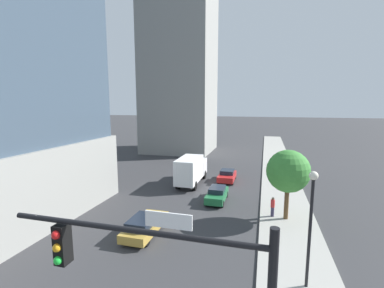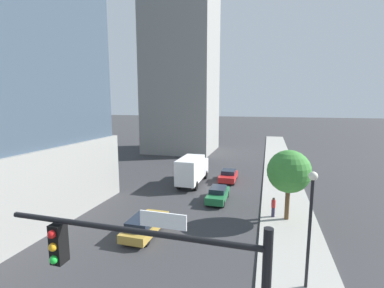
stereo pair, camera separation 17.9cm
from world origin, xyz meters
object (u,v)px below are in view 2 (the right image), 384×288
object	(u,v)px
car_red	(228,176)
car_gold	(145,225)
street_tree	(289,172)
box_truck	(192,169)
street_lamp	(311,214)
construction_building	(182,56)
car_green	(218,194)
pedestrian_red_shirt	(273,207)

from	to	relation	value
car_red	car_gold	bearing A→B (deg)	-104.45
car_red	street_tree	bearing A→B (deg)	-58.19
street_tree	box_truck	world-z (taller)	street_tree
street_lamp	construction_building	bearing A→B (deg)	116.51
street_lamp	car_green	world-z (taller)	street_lamp
street_lamp	pedestrian_red_shirt	xyz separation A→B (m)	(-1.52, 8.75, -3.16)
car_green	pedestrian_red_shirt	distance (m)	5.87
construction_building	pedestrian_red_shirt	size ratio (longest dim) A/B	25.26
street_lamp	pedestrian_red_shirt	bearing A→B (deg)	99.85
street_lamp	car_red	distance (m)	20.14
construction_building	car_gold	size ratio (longest dim) A/B	8.79
street_lamp	box_truck	world-z (taller)	street_lamp
pedestrian_red_shirt	street_tree	bearing A→B (deg)	-9.82
car_red	box_truck	xyz separation A→B (m)	(-3.98, -2.45, 1.15)
car_gold	box_truck	distance (m)	13.02
car_gold	pedestrian_red_shirt	bearing A→B (deg)	30.90
street_tree	pedestrian_red_shirt	world-z (taller)	street_tree
pedestrian_red_shirt	street_lamp	bearing A→B (deg)	-80.15
construction_building	street_tree	bearing A→B (deg)	-57.89
street_lamp	street_tree	xyz separation A→B (m)	(-0.46, 8.56, 0.01)
street_tree	car_red	size ratio (longest dim) A/B	1.41
construction_building	pedestrian_red_shirt	distance (m)	38.64
construction_building	car_green	bearing A→B (deg)	-65.26
construction_building	box_truck	bearing A→B (deg)	-69.19
street_lamp	street_tree	distance (m)	8.58
car_gold	car_green	bearing A→B (deg)	64.13
street_tree	car_green	distance (m)	7.72
street_lamp	car_green	bearing A→B (deg)	120.44
car_red	box_truck	size ratio (longest dim) A/B	0.57
street_tree	box_truck	bearing A→B (deg)	143.23
street_tree	car_green	world-z (taller)	street_tree
car_gold	construction_building	bearing A→B (deg)	103.44
car_gold	pedestrian_red_shirt	distance (m)	10.71
street_tree	car_red	world-z (taller)	street_tree
street_lamp	street_tree	bearing A→B (deg)	93.04
street_lamp	pedestrian_red_shirt	world-z (taller)	street_lamp
street_lamp	box_truck	bearing A→B (deg)	123.42
street_tree	pedestrian_red_shirt	distance (m)	3.35
street_tree	box_truck	distance (m)	13.00
pedestrian_red_shirt	car_gold	bearing A→B (deg)	-149.10
car_gold	street_lamp	bearing A→B (deg)	-16.90
car_red	car_green	distance (m)	7.23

